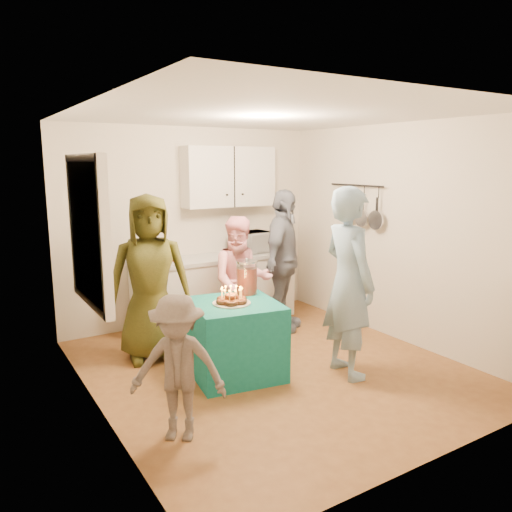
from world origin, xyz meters
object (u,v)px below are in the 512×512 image
counter (216,291)px  microwave (251,242)px  party_table (235,339)px  man_birthday (349,283)px  child_near_left (178,368)px  woman_back_center (241,281)px  woman_back_left (150,278)px  woman_back_right (283,261)px  punch_jar (247,278)px

counter → microwave: (0.55, 0.00, 0.62)m
party_table → man_birthday: man_birthday is taller
child_near_left → woman_back_center: bearing=83.6°
woman_back_left → woman_back_right: (1.79, 0.06, -0.00)m
punch_jar → woman_back_center: woman_back_center is taller
man_birthday → child_near_left: man_birthday is taller
counter → punch_jar: punch_jar is taller
microwave → punch_jar: microwave is taller
microwave → woman_back_center: bearing=-133.8°
counter → woman_back_left: size_ratio=1.21×
punch_jar → woman_back_right: bearing=35.8°
woman_back_left → woman_back_center: bearing=7.0°
microwave → woman_back_left: 1.90m
punch_jar → woman_back_right: 1.16m
punch_jar → woman_back_center: 0.58m
man_birthday → woman_back_left: 2.11m
woman_back_center → woman_back_right: size_ratio=0.84×
microwave → punch_jar: size_ratio=1.53×
microwave → man_birthday: (-0.19, -2.20, -0.09)m
microwave → woman_back_right: bearing=-92.5°
counter → man_birthday: 2.29m
woman_back_right → counter: bearing=90.5°
counter → woman_back_right: (0.60, -0.71, 0.48)m
party_table → woman_back_center: 0.98m
punch_jar → child_near_left: size_ratio=0.29×
counter → punch_jar: 1.51m
party_table → woman_back_center: (0.51, 0.74, 0.38)m
child_near_left → counter: bearing=94.0°
party_table → woman_back_right: 1.62m
counter → man_birthday: size_ratio=1.15×
woman_back_right → child_near_left: 2.81m
woman_back_right → punch_jar: bearing=175.8°
party_table → woman_back_left: (-0.57, 0.85, 0.53)m
man_birthday → woman_back_right: size_ratio=1.06×
microwave → counter: bearing=173.0°
microwave → woman_back_center: (-0.66, -0.88, -0.29)m
microwave → man_birthday: size_ratio=0.27×
man_birthday → counter: bearing=16.9°
counter → child_near_left: bearing=-123.0°
man_birthday → child_near_left: bearing=104.6°
man_birthday → woman_back_center: 1.42m
man_birthday → party_table: bearing=66.9°
microwave → punch_jar: (-0.89, -1.39, -0.12)m
counter → party_table: bearing=-111.0°
woman_back_center → man_birthday: bearing=-48.0°
punch_jar → man_birthday: size_ratio=0.18×
woman_back_center → woman_back_left: bearing=-163.8°
counter → child_near_left: child_near_left is taller
punch_jar → counter: bearing=76.3°
counter → man_birthday: bearing=-80.7°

